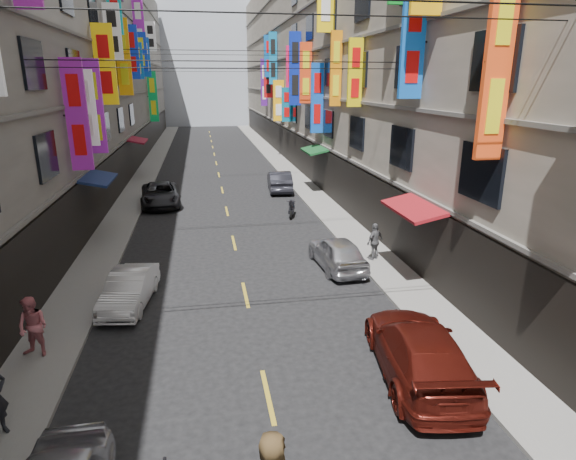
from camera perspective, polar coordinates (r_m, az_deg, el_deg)
name	(u,v)px	position (r m, az deg, el deg)	size (l,w,h in m)	color
sidewalk_left	(144,176)	(41.01, -16.65, 6.11)	(2.00, 90.00, 0.12)	slate
sidewalk_right	(289,172)	(41.38, 0.18, 6.92)	(2.00, 90.00, 0.12)	slate
building_row_left	(49,52)	(41.52, -26.49, 18.33)	(10.14, 90.00, 19.00)	gray
building_row_right	(362,55)	(42.26, 8.71, 19.79)	(10.14, 90.00, 19.00)	#A99C8D
haze_block	(205,60)	(90.14, -9.86, 19.22)	(18.00, 8.00, 22.00)	#A5ACB8
shop_signage	(213,55)	(33.83, -8.83, 19.83)	(14.00, 55.00, 12.35)	#0E48AD
street_awnings	(204,175)	(24.47, -9.96, 6.49)	(13.99, 35.20, 0.41)	#134A28
overhead_cables	(221,55)	(28.13, -7.97, 19.82)	(14.00, 38.04, 1.24)	black
lane_markings	(220,182)	(37.82, -8.02, 5.69)	(0.12, 80.20, 0.01)	gold
scooter_far_right	(292,209)	(27.62, 0.43, 2.52)	(0.68, 1.78, 1.14)	black
car_left_mid	(129,289)	(17.53, -18.30, -6.65)	(1.29, 3.69, 1.22)	silver
car_left_far	(160,194)	(31.16, -14.91, 4.10)	(2.28, 4.94, 1.37)	black
car_right_near	(419,351)	(13.32, 15.28, -13.64)	(2.08, 5.12, 1.49)	#57160F
car_right_mid	(337,252)	(19.99, 5.84, -2.66)	(1.60, 3.97, 1.35)	silver
car_right_far	(279,181)	(34.11, -1.02, 5.83)	(1.52, 4.36, 1.44)	#282830
pedestrian_lfar	(33,327)	(15.16, -27.98, -10.13)	(0.85, 0.58, 1.74)	#CF6E75
pedestrian_rfar	(375,241)	(20.80, 10.25, -1.34)	(0.94, 0.54, 1.61)	#58575A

